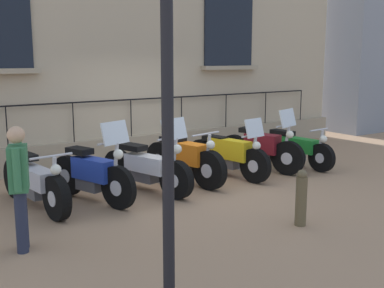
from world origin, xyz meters
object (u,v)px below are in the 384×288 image
motorcycle_white (147,168)px  motorcycle_maroon (261,149)px  bollard (301,198)px  motorcycle_green (295,149)px  motorcycle_yellow (228,155)px  motorcycle_silver (34,183)px  pedestrian_walking (19,182)px  motorcycle_blue (93,175)px  motorcycle_orange (184,160)px

motorcycle_white → motorcycle_maroon: 2.77m
bollard → motorcycle_maroon: bearing=148.4°
motorcycle_green → bollard: size_ratio=2.50×
motorcycle_yellow → motorcycle_silver: bearing=-91.0°
motorcycle_yellow → pedestrian_walking: size_ratio=1.33×
motorcycle_silver → motorcycle_yellow: 3.80m
motorcycle_white → bollard: bearing=20.3°
motorcycle_yellow → motorcycle_maroon: motorcycle_maroon is taller
motorcycle_yellow → motorcycle_maroon: bearing=91.6°
motorcycle_green → motorcycle_yellow: bearing=-91.3°
motorcycle_white → motorcycle_blue: bearing=-85.7°
motorcycle_maroon → pedestrian_walking: bearing=-73.3°
motorcycle_maroon → bollard: size_ratio=2.35×
motorcycle_blue → pedestrian_walking: pedestrian_walking is taller
motorcycle_blue → motorcycle_yellow: 2.91m
motorcycle_blue → bollard: (2.67, 2.06, -0.05)m
motorcycle_silver → motorcycle_orange: bearing=89.7°
motorcycle_green → pedestrian_walking: bearing=-76.2°
motorcycle_silver → bollard: motorcycle_silver is taller
motorcycle_orange → bollard: motorcycle_orange is taller
motorcycle_orange → motorcycle_green: 2.80m
motorcycle_white → motorcycle_maroon: size_ratio=1.08×
motorcycle_maroon → motorcycle_green: motorcycle_maroon is taller
motorcycle_blue → bollard: motorcycle_blue is taller
motorcycle_white → pedestrian_walking: bearing=-59.4°
pedestrian_walking → motorcycle_white: bearing=120.6°
motorcycle_maroon → motorcycle_green: 0.91m
motorcycle_yellow → motorcycle_white: bearing=-87.9°
motorcycle_silver → pedestrian_walking: 1.79m
motorcycle_orange → pedestrian_walking: pedestrian_walking is taller
pedestrian_walking → motorcycle_yellow: bearing=109.6°
motorcycle_orange → pedestrian_walking: 3.78m
motorcycle_orange → motorcycle_maroon: bearing=89.2°
motorcycle_yellow → bollard: motorcycle_yellow is taller
motorcycle_white → motorcycle_yellow: motorcycle_white is taller
motorcycle_white → motorcycle_silver: bearing=-94.0°
motorcycle_orange → motorcycle_green: motorcycle_orange is taller
motorcycle_yellow → motorcycle_green: size_ratio=1.02×
motorcycle_orange → bollard: (2.87, 0.15, -0.04)m
motorcycle_silver → motorcycle_blue: (0.21, 0.89, 0.05)m
bollard → pedestrian_walking: (-1.26, -3.54, 0.46)m
motorcycle_blue → motorcycle_orange: size_ratio=0.94×
motorcycle_maroon → pedestrian_walking: 5.54m
motorcycle_maroon → motorcycle_green: size_ratio=0.94×
motorcycle_silver → motorcycle_maroon: size_ratio=1.16×
motorcycle_maroon → motorcycle_green: (0.07, 0.91, -0.08)m
motorcycle_silver → motorcycle_maroon: motorcycle_maroon is taller
motorcycle_orange → bollard: 2.87m
motorcycle_silver → pedestrian_walking: bearing=-20.1°
motorcycle_maroon → bollard: (2.84, -1.75, -0.06)m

